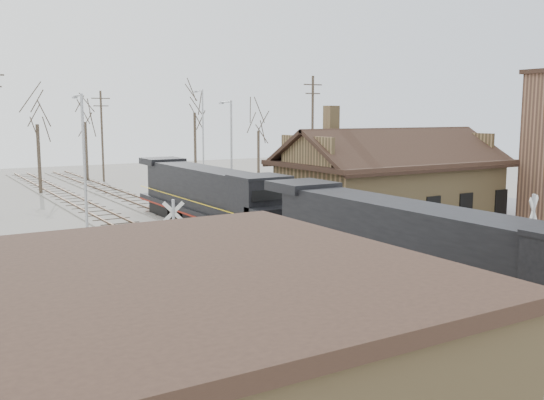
{
  "coord_description": "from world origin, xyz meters",
  "views": [
    {
      "loc": [
        -16.38,
        -19.17,
        7.33
      ],
      "look_at": [
        0.67,
        9.0,
        2.66
      ],
      "focal_mm": 40.0,
      "sensor_mm": 36.0,
      "label": 1
    }
  ],
  "objects": [
    {
      "name": "crossbuck_far",
      "position": [
        -6.63,
        5.21,
        1.75
      ],
      "size": [
        0.99,
        0.51,
        3.68
      ],
      "rotation": [
        0.0,
        0.0,
        2.71
      ],
      "color": "#A5A8AD",
      "rests_on": "ground"
    },
    {
      "name": "locomotive_lead",
      "position": [
        0.0,
        -3.31,
        2.15
      ],
      "size": [
        2.75,
        18.43,
        4.09
      ],
      "color": "black",
      "rests_on": "ground"
    },
    {
      "name": "streetlight_b",
      "position": [
        6.14,
        24.53,
        4.75
      ],
      "size": [
        0.25,
        2.04,
        8.43
      ],
      "color": "#A5A8AD",
      "rests_on": "ground"
    },
    {
      "name": "streetlight_a",
      "position": [
        -6.91,
        19.21,
        4.83
      ],
      "size": [
        0.25,
        2.04,
        8.59
      ],
      "color": "#A5A8AD",
      "rests_on": "ground"
    },
    {
      "name": "ground",
      "position": [
        0.0,
        0.0,
        0.0
      ],
      "size": [
        140.0,
        140.0,
        0.0
      ],
      "primitive_type": "plane",
      "color": "gray",
      "rests_on": "ground"
    },
    {
      "name": "tree_e",
      "position": [
        17.64,
        40.0,
        6.37
      ],
      "size": [
        3.66,
        3.66,
        8.96
      ],
      "color": "#382D23",
      "rests_on": "ground"
    },
    {
      "name": "utility_pole_b",
      "position": [
        1.86,
        46.34,
        5.14
      ],
      "size": [
        2.0,
        0.24,
        9.82
      ],
      "color": "#382D23",
      "rests_on": "ground"
    },
    {
      "name": "commercial_building",
      "position": [
        -13.0,
        -8.0,
        2.16
      ],
      "size": [
        12.4,
        10.4,
        4.3
      ],
      "color": "#94784C",
      "rests_on": "ground"
    },
    {
      "name": "depot",
      "position": [
        11.99,
        12.0,
        2.41
      ],
      "size": [
        15.2,
        9.31,
        7.9
      ],
      "color": "#94784C",
      "rests_on": "ground"
    },
    {
      "name": "utility_pole_c",
      "position": [
        16.08,
        27.22,
        5.65
      ],
      "size": [
        2.0,
        0.24,
        10.83
      ],
      "color": "#382D23",
      "rests_on": "ground"
    },
    {
      "name": "crossbuck_near",
      "position": [
        4.04,
        -4.78,
        2.01
      ],
      "size": [
        1.18,
        0.5,
        4.32
      ],
      "rotation": [
        0.0,
        0.0,
        0.35
      ],
      "color": "#A5A8AD",
      "rests_on": "ground"
    },
    {
      "name": "tree_c",
      "position": [
        0.68,
        48.59,
        7.57
      ],
      "size": [
        4.34,
        4.34,
        10.63
      ],
      "color": "#382D23",
      "rests_on": "ground"
    },
    {
      "name": "track_main",
      "position": [
        0.0,
        15.0,
        0.07
      ],
      "size": [
        3.4,
        90.0,
        0.24
      ],
      "color": "gray",
      "rests_on": "ground"
    },
    {
      "name": "track_siding",
      "position": [
        -4.5,
        15.0,
        0.07
      ],
      "size": [
        3.4,
        90.0,
        0.24
      ],
      "color": "gray",
      "rests_on": "ground"
    },
    {
      "name": "streetlight_c",
      "position": [
        9.27,
        36.71,
        5.43
      ],
      "size": [
        0.25,
        2.04,
        9.78
      ],
      "color": "#A5A8AD",
      "rests_on": "ground"
    },
    {
      "name": "tree_d",
      "position": [
        11.08,
        42.64,
        8.76
      ],
      "size": [
        5.02,
        5.02,
        12.29
      ],
      "color": "#382D23",
      "rests_on": "ground"
    },
    {
      "name": "road",
      "position": [
        0.0,
        0.0,
        0.01
      ],
      "size": [
        60.0,
        9.0,
        0.03
      ],
      "primitive_type": "cube",
      "color": "slate",
      "rests_on": "ground"
    },
    {
      "name": "locomotive_trailing",
      "position": [
        0.0,
        15.39,
        2.15
      ],
      "size": [
        2.75,
        18.43,
        3.87
      ],
      "color": "black",
      "rests_on": "ground"
    },
    {
      "name": "tree_b",
      "position": [
        -5.96,
        39.37,
        7.49
      ],
      "size": [
        4.3,
        4.3,
        10.53
      ],
      "color": "#382D23",
      "rests_on": "ground"
    }
  ]
}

